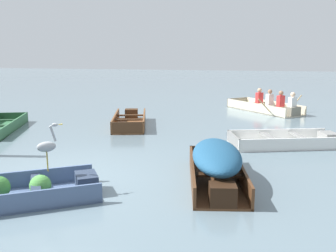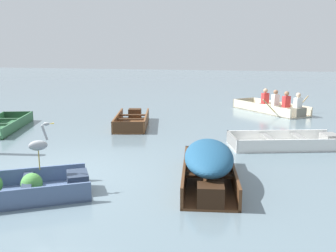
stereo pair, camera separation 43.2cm
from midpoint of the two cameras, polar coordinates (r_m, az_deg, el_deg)
name	(u,v)px [view 2 (the right image)]	position (r m, az deg, el deg)	size (l,w,h in m)	color
ground_plane	(52,177)	(7.83, -15.69, -7.47)	(80.00, 80.00, 0.00)	slate
dinghy_slate_blue_foreground	(5,190)	(6.94, -21.90, -9.10)	(3.11, 2.50, 0.42)	#475B7F
skiff_wooden_brown_near_moored	(132,121)	(12.66, -4.47, 0.79)	(1.63, 2.84, 0.38)	brown
skiff_white_mid_moored	(289,143)	(10.35, 19.12, -2.42)	(3.01, 1.91, 0.33)	white
skiff_dark_varnish_far_moored	(209,162)	(7.11, 7.97, -5.42)	(1.37, 2.74, 0.76)	#4C2D19
skiff_green_outer_moored	(2,127)	(12.83, -23.15, -0.09)	(1.91, 3.20, 0.33)	#387047
rowboat_cream_with_crew	(274,107)	(15.70, 16.66, 2.79)	(3.09, 3.25, 0.93)	beige
heron_on_dinghy	(39,144)	(6.82, -17.38, -2.63)	(0.41, 0.34, 0.84)	olive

